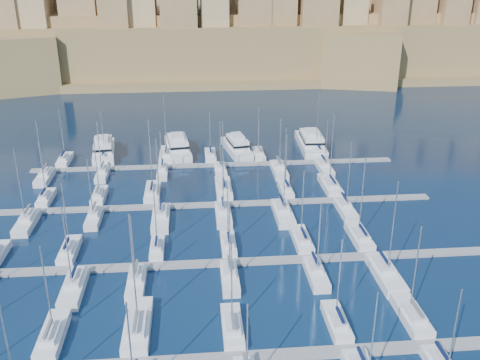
{
  "coord_description": "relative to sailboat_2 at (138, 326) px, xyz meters",
  "views": [
    {
      "loc": [
        -4.65,
        -85.07,
        44.26
      ],
      "look_at": [
        3.53,
        6.0,
        6.86
      ],
      "focal_mm": 40.0,
      "sensor_mm": 36.0,
      "label": 1
    }
  ],
  "objects": [
    {
      "name": "pontoon_mid_far",
      "position": [
        12.73,
        37.65,
        -0.58
      ],
      "size": [
        84.0,
        2.0,
        0.4
      ],
      "primitive_type": "cube",
      "color": "slate",
      "rests_on": "ground"
    },
    {
      "name": "sailboat_16",
      "position": [
        25.59,
        21.02,
        -0.05
      ],
      "size": [
        2.69,
        8.98,
        13.37
      ],
      "color": "silver",
      "rests_on": "ground"
    },
    {
      "name": "sailboat_4",
      "position": [
        25.8,
        -1.36,
        -0.06
      ],
      "size": [
        2.46,
        8.2,
        12.91
      ],
      "color": "silver",
      "rests_on": "ground"
    },
    {
      "name": "sailboat_43",
      "position": [
        -12.43,
        54.7,
        -0.05
      ],
      "size": [
        2.43,
        8.1,
        13.19
      ],
      "color": "silver",
      "rests_on": "ground"
    },
    {
      "name": "sailboat_30",
      "position": [
        -22.55,
        31.97,
        -0.03
      ],
      "size": [
        2.87,
        9.58,
        15.22
      ],
      "color": "silver",
      "rests_on": "ground"
    },
    {
      "name": "motor_yacht_b",
      "position": [
        3.93,
        69.51,
        0.94
      ],
      "size": [
        7.26,
        17.9,
        5.25
      ],
      "color": "silver",
      "rests_on": "ground"
    },
    {
      "name": "sailboat_23",
      "position": [
        36.1,
        9.39,
        -0.01
      ],
      "size": [
        3.23,
        10.77,
        16.35
      ],
      "color": "silver",
      "rests_on": "ground"
    },
    {
      "name": "sailboat_39",
      "position": [
        11.86,
        64.83,
        -0.06
      ],
      "size": [
        2.58,
        8.59,
        11.82
      ],
      "color": "silver",
      "rests_on": "ground"
    },
    {
      "name": "sailboat_33",
      "position": [
        12.99,
        32.05,
        -0.03
      ],
      "size": [
        2.83,
        9.43,
        14.43
      ],
      "color": "silver",
      "rests_on": "ground"
    },
    {
      "name": "motor_yacht_a",
      "position": [
        -14.17,
        69.08,
        0.94
      ],
      "size": [
        6.85,
        16.97,
        5.25
      ],
      "color": "silver",
      "rests_on": "ground"
    },
    {
      "name": "ground",
      "position": [
        12.73,
        27.65,
        -0.78
      ],
      "size": [
        600.0,
        600.0,
        0.0
      ],
      "primitive_type": "plane",
      "color": "black",
      "rests_on": "ground"
    },
    {
      "name": "sailboat_35",
      "position": [
        36.29,
        32.32,
        -0.04
      ],
      "size": [
        2.66,
        8.88,
        14.56
      ],
      "color": "silver",
      "rests_on": "ground"
    },
    {
      "name": "motor_yacht_d",
      "position": [
        37.7,
        70.07,
        0.94
      ],
      "size": [
        6.4,
        18.81,
        5.25
      ],
      "color": "silver",
      "rests_on": "ground"
    },
    {
      "name": "sailboat_45",
      "position": [
        13.74,
        54.41,
        -0.05
      ],
      "size": [
        2.61,
        8.69,
        12.66
      ],
      "color": "silver",
      "rests_on": "ground"
    },
    {
      "name": "sailboat_40",
      "position": [
        23.63,
        64.79,
        -0.06
      ],
      "size": [
        2.55,
        8.5,
        12.63
      ],
      "color": "silver",
      "rests_on": "ground"
    },
    {
      "name": "sailboat_21",
      "position": [
        12.64,
        10.49,
        -0.06
      ],
      "size": [
        2.56,
        8.54,
        12.71
      ],
      "color": "silver",
      "rests_on": "ground"
    },
    {
      "name": "sailboat_26",
      "position": [
        -0.74,
        43.49,
        -0.01
      ],
      "size": [
        2.98,
        9.93,
        16.24
      ],
      "color": "silver",
      "rests_on": "ground"
    },
    {
      "name": "sailboat_38",
      "position": [
        1.26,
        65.96,
        -0.01
      ],
      "size": [
        3.26,
        10.88,
        15.92
      ],
      "color": "silver",
      "rests_on": "ground"
    },
    {
      "name": "sailboat_20",
      "position": [
        -1.09,
        10.47,
        -0.06
      ],
      "size": [
        2.57,
        8.57,
        12.22
      ],
      "color": "silver",
      "rests_on": "ground"
    },
    {
      "name": "sailboat_36",
      "position": [
        -22.72,
        64.82,
        -0.05
      ],
      "size": [
        2.57,
        8.56,
        13.37
      ],
      "color": "silver",
      "rests_on": "ground"
    },
    {
      "name": "pontoon_near",
      "position": [
        12.73,
        -6.35,
        -0.58
      ],
      "size": [
        84.0,
        2.0,
        0.4
      ],
      "primitive_type": "cube",
      "color": "slate",
      "rests_on": "ground"
    },
    {
      "name": "sailboat_15",
      "position": [
        13.13,
        20.56,
        -0.07
      ],
      "size": [
        2.41,
        8.04,
        11.4
      ],
      "color": "silver",
      "rests_on": "ground"
    },
    {
      "name": "motor_yacht_c",
      "position": [
        18.64,
        68.43,
        0.94
      ],
      "size": [
        7.13,
        15.72,
        5.25
      ],
      "color": "silver",
      "rests_on": "ground"
    },
    {
      "name": "sailboat_14",
      "position": [
        1.42,
        20.29,
        -0.06
      ],
      "size": [
        2.24,
        7.47,
        12.41
      ],
      "color": "silver",
      "rests_on": "ground"
    },
    {
      "name": "sailboat_2",
      "position": [
        0.0,
        0.0,
        0.0
      ],
      "size": [
        3.29,
        10.96,
        16.81
      ],
      "color": "silver",
      "rests_on": "ground"
    },
    {
      "name": "sailboat_19",
      "position": [
        -9.97,
        9.9,
        -0.03
      ],
      "size": [
        2.92,
        9.74,
        14.23
      ],
      "color": "silver",
      "rests_on": "ground"
    },
    {
      "name": "sailboat_29",
      "position": [
        36.2,
        43.79,
        -0.01
      ],
      "size": [
        3.16,
        10.54,
        16.27
      ],
      "color": "silver",
      "rests_on": "ground"
    },
    {
      "name": "sailboat_47",
      "position": [
        37.44,
        54.21,
        -0.05
      ],
      "size": [
        2.73,
        9.1,
        12.69
      ],
      "color": "silver",
      "rests_on": "ground"
    },
    {
      "name": "sailboat_37",
      "position": [
        -13.38,
        65.01,
        -0.05
      ],
      "size": [
        2.69,
        8.95,
        12.61
      ],
      "color": "silver",
      "rests_on": "ground"
    },
    {
      "name": "fortified_city",
      "position": [
        12.54,
        182.91,
        13.96
      ],
      "size": [
        460.0,
        108.95,
        59.52
      ],
      "color": "brown",
      "rests_on": "ground"
    },
    {
      "name": "sailboat_46",
      "position": [
        26.93,
        53.83,
        -0.04
      ],
      "size": [
        2.97,
        9.88,
        13.03
      ],
      "color": "silver",
      "rests_on": "ground"
    },
    {
      "name": "sailboat_31",
      "position": [
        -10.73,
        32.67,
        -0.06
      ],
      "size": [
        2.45,
        8.16,
        12.67
      ],
      "color": "silver",
      "rests_on": "ground"
    },
    {
      "name": "sailboat_32",
      "position": [
        1.49,
        31.58,
        -0.01
      ],
      "size": [
        3.12,
        10.39,
        16.58
      ],
      "color": "silver",
      "rests_on": "ground"
    },
    {
      "name": "pontoon_far",
      "position": [
        12.73,
        59.65,
        -0.58
      ],
      "size": [
        84.0,
        2.0,
        0.4
      ],
      "primitive_type": "cube",
      "color": "slate",
      "rests_on": "ground"
    },
    {
      "name": "sailboat_13",
      "position": [
        -12.8,
        20.84,
        -0.06
      ],
      "size": [
        2.58,
        8.6,
        12.69
      ],
      "color": "silver",
      "rests_on": "ground"
    },
    {
      "name": "sailboat_28",
      "position": [
        26.54,
        42.48,
        -0.06
      ],
      "size": [
        2.36,
        7.87,
        12.85
      ],
      "color": "silver",
      "rests_on": "ground"
    },
    {
      "name": "sailboat_25",
      "position": [
        -11.31,
        42.71,
        -0.06
      ],
      "size": [
        2.5,
        8.33,
        12.61
      ],
      "color": "silver",
      "rests_on": "ground"
    },
    {
      "name": "sailboat_17",
      "position": [
        35.68,
        21.24,
        -0.03
      ],
      "size": [
        2.82,
        9.41,
        15.15
      ],
      "color": "silver",
      "rests_on": "ground"
    },
    {
      "name": "sailboat_1",
      "position": [
        -10.52,
        -0.79,
        -0.04
      ],
      "size": [
        2.81,
        9.36,
        13.43
      ],
      "color": "silver",
      "rests_on": "ground"
    },
    {
      "name": "pontoon_mid_near",
      "position": [
        12.73,
        15.65,
        -0.58
      ],
      "size": [
        84.0,
        2.0,
        0.4
      ],
      "primitive_type": "cube",
      "color": "slate",
      "rests_on": "ground"
    },
    {
      "name": "sailboat_3",
      "position": [
        12.14,
        -1.14,
        -0.05
      ],
      "size": [
        2.59,
        8.64,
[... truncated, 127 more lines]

